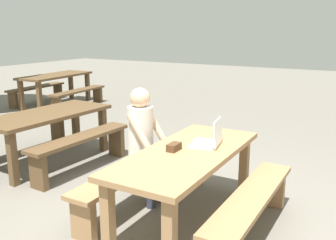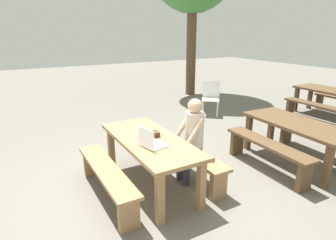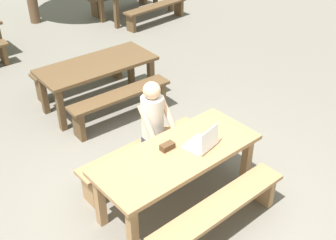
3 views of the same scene
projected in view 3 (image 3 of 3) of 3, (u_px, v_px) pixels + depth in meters
The scene contains 11 objects.
ground_plane at pixel (177, 202), 4.78m from camera, with size 30.00×30.00×0.00m, color slate.
picnic_table_front at pixel (178, 160), 4.45m from camera, with size 1.86×0.77×0.72m.
bench_near at pixel (219, 212), 4.20m from camera, with size 1.69×0.30×0.43m.
bench_far at pixel (143, 154), 5.01m from camera, with size 1.69×0.30×0.43m.
laptop at pixel (203, 142), 4.43m from camera, with size 0.36×0.32×0.26m.
small_pouch at pixel (167, 147), 4.41m from camera, with size 0.16×0.09×0.07m.
person_seated at pixel (155, 123), 4.86m from camera, with size 0.38×0.39×1.24m.
bench_mid_south at pixel (156, 10), 9.49m from camera, with size 1.72×0.42×0.42m.
picnic_table_rear at pixel (97, 70), 6.28m from camera, with size 1.80×0.86×0.71m.
bench_rear_south at pixel (121, 101), 6.01m from camera, with size 1.60×0.37×0.48m.
bench_rear_north at pixel (80, 70), 6.83m from camera, with size 1.60×0.37×0.48m.
Camera 3 is at (-2.34, -2.58, 3.41)m, focal length 44.41 mm.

